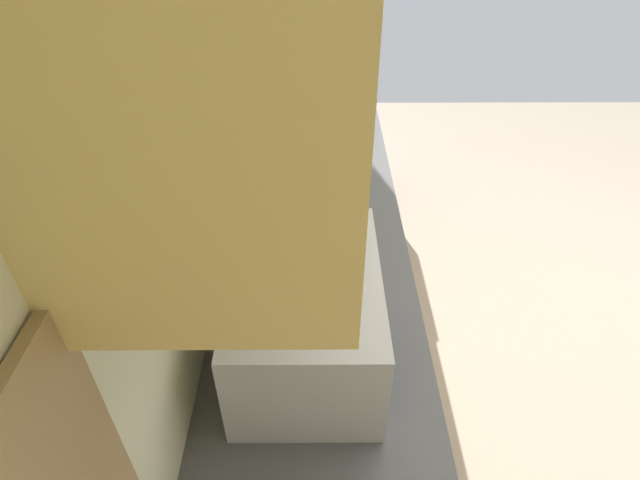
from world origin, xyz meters
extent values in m
plane|color=gray|center=(0.00, 0.00, 0.00)|extent=(5.92, 5.92, 0.00)
cube|color=beige|center=(0.00, 1.75, 1.42)|extent=(3.82, 0.12, 2.85)
cube|color=#E3C873|center=(-0.44, 1.40, 0.43)|extent=(2.78, 0.58, 0.87)
cube|color=#4D4E51|center=(-0.44, 1.40, 0.88)|extent=(2.81, 0.61, 0.02)
cube|color=#332819|center=(-0.44, 1.11, 0.43)|extent=(0.01, 0.01, 0.80)
cube|color=#332819|center=(0.02, 1.11, 0.43)|extent=(0.01, 0.01, 0.80)
cube|color=#332819|center=(0.49, 1.11, 0.43)|extent=(0.01, 0.01, 0.80)
cube|color=#B7BABF|center=(1.29, 1.39, 0.44)|extent=(0.66, 0.61, 0.89)
cube|color=black|center=(1.29, 1.07, 0.40)|extent=(0.52, 0.01, 0.49)
cube|color=black|center=(1.29, 1.39, 0.90)|extent=(0.63, 0.58, 0.02)
cube|color=#B7BABF|center=(1.29, 1.67, 0.98)|extent=(0.63, 0.04, 0.18)
cylinder|color=#38383D|center=(1.15, 1.28, 0.91)|extent=(0.11, 0.11, 0.01)
cylinder|color=#38383D|center=(1.44, 1.28, 0.91)|extent=(0.11, 0.11, 0.01)
cylinder|color=#38383D|center=(1.15, 1.50, 0.91)|extent=(0.11, 0.11, 0.01)
cylinder|color=#38383D|center=(1.44, 1.50, 0.91)|extent=(0.11, 0.11, 0.01)
cube|color=#B7BABF|center=(-0.72, 1.42, 1.03)|extent=(0.52, 0.35, 0.28)
cube|color=black|center=(-0.77, 1.24, 1.03)|extent=(0.32, 0.01, 0.19)
cube|color=#2D2D33|center=(-0.52, 1.24, 1.03)|extent=(0.09, 0.01, 0.19)
cylinder|color=gold|center=(-0.24, 1.29, 0.92)|extent=(0.14, 0.14, 0.07)
cylinder|color=#E9BB50|center=(-0.24, 1.29, 0.94)|extent=(0.11, 0.11, 0.03)
cylinder|color=black|center=(0.52, 1.29, 0.97)|extent=(0.15, 0.15, 0.16)
cylinder|color=black|center=(0.52, 1.29, 1.06)|extent=(0.04, 0.04, 0.02)
cylinder|color=black|center=(0.60, 1.29, 1.00)|extent=(0.09, 0.02, 0.05)
camera|label=1|loc=(-1.60, 1.39, 1.96)|focal=28.65mm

